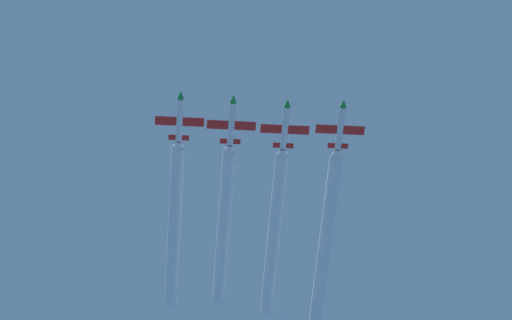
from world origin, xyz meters
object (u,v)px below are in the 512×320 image
at_px(jet_far_left, 341,126).
at_px(jet_inner_left, 285,126).
at_px(jet_center, 232,121).
at_px(jet_inner_right, 180,118).

bearing_deg(jet_far_left, jet_inner_left, -4.08).
xyz_separation_m(jet_far_left, jet_inner_left, (9.21, -0.66, 0.16)).
relative_size(jet_inner_left, jet_center, 1.00).
xyz_separation_m(jet_inner_left, jet_inner_right, (17.63, 0.75, 0.04)).
xyz_separation_m(jet_inner_left, jet_center, (8.98, 0.72, -0.29)).
bearing_deg(jet_inner_right, jet_inner_left, -177.56).
height_order(jet_inner_left, jet_center, jet_inner_left).
relative_size(jet_far_left, jet_inner_left, 1.00).
relative_size(jet_far_left, jet_center, 1.00).
bearing_deg(jet_inner_right, jet_center, -179.78).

